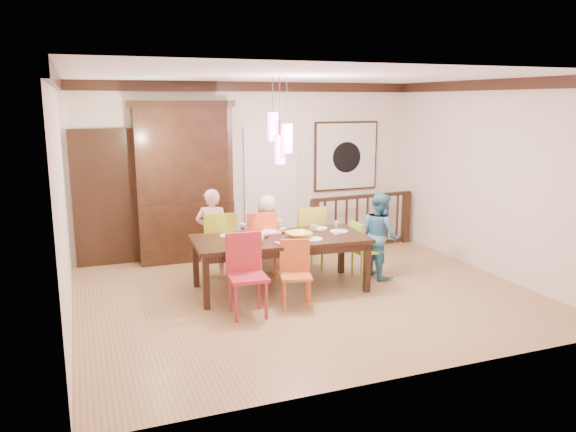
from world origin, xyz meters
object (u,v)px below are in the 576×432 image
object	(u,v)px
dining_table	(280,242)
china_hutch	(184,182)
person_far_mid	(267,234)
person_end_right	(380,235)
balustrade	(362,220)
chair_end_right	(367,246)
person_far_left	(212,233)
chair_far_left	(220,240)

from	to	relation	value
dining_table	china_hutch	size ratio (longest dim) A/B	0.94
person_far_mid	person_end_right	world-z (taller)	person_end_right
balustrade	person_end_right	bearing A→B (deg)	-113.40
balustrade	person_end_right	distance (m)	1.69
dining_table	chair_end_right	xyz separation A→B (m)	(1.39, 0.06, -0.19)
chair_end_right	person_far_left	xyz separation A→B (m)	(-2.13, 0.83, 0.18)
china_hutch	person_end_right	xyz separation A→B (m)	(2.53, -1.94, -0.66)
person_far_left	person_end_right	distance (m)	2.49
person_far_left	person_end_right	bearing A→B (deg)	-178.73
china_hutch	balustrade	xyz separation A→B (m)	(3.08, -0.35, -0.80)
person_far_left	person_far_mid	world-z (taller)	person_far_left
china_hutch	person_far_mid	distance (m)	1.70
person_end_right	chair_far_left	bearing A→B (deg)	71.29
chair_far_left	balustrade	distance (m)	2.96
person_far_mid	person_end_right	xyz separation A→B (m)	(1.52, -0.77, 0.03)
balustrade	person_far_left	distance (m)	2.99
chair_far_left	person_far_left	bearing A→B (deg)	-53.45
china_hutch	person_far_mid	bearing A→B (deg)	-49.05
person_end_right	dining_table	bearing A→B (deg)	89.75
chair_far_left	person_end_right	bearing A→B (deg)	173.03
dining_table	china_hutch	xyz separation A→B (m)	(-0.93, 1.98, 0.62)
person_far_mid	person_end_right	size ratio (longest dim) A/B	0.95
chair_far_left	chair_end_right	world-z (taller)	chair_far_left
balustrade	dining_table	bearing A→B (deg)	-147.11
dining_table	person_far_left	distance (m)	1.15
person_far_left	person_end_right	world-z (taller)	person_far_left
person_far_left	person_end_right	xyz separation A→B (m)	(2.34, -0.85, -0.03)
dining_table	chair_far_left	distance (m)	1.00
chair_end_right	dining_table	bearing A→B (deg)	94.21
china_hutch	person_far_left	bearing A→B (deg)	-80.05
chair_end_right	china_hutch	distance (m)	3.12
chair_far_left	person_far_mid	world-z (taller)	person_far_mid
china_hutch	balustrade	size ratio (longest dim) A/B	1.27
balustrade	person_far_mid	bearing A→B (deg)	-162.55
dining_table	chair_end_right	bearing A→B (deg)	5.93
dining_table	chair_far_left	size ratio (longest dim) A/B	2.36
balustrade	person_far_left	bearing A→B (deg)	-169.82
balustrade	person_far_mid	size ratio (longest dim) A/B	1.69
person_far_left	person_far_mid	bearing A→B (deg)	-164.37
dining_table	person_far_mid	world-z (taller)	person_far_mid
chair_far_left	china_hutch	bearing A→B (deg)	-67.81
chair_far_left	person_end_right	xyz separation A→B (m)	(2.27, -0.70, 0.05)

